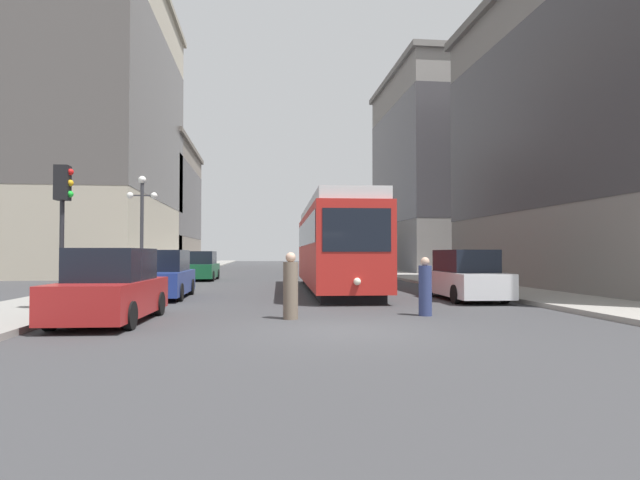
# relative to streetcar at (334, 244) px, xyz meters

# --- Properties ---
(ground_plane) EXTENTS (200.00, 200.00, 0.00)m
(ground_plane) POSITION_rel_streetcar_xyz_m (-1.42, -11.91, -2.10)
(ground_plane) COLOR #38383A
(sidewalk_left) EXTENTS (3.32, 120.00, 0.15)m
(sidewalk_left) POSITION_rel_streetcar_xyz_m (-9.92, 28.09, -2.03)
(sidewalk_left) COLOR gray
(sidewalk_left) RESTS_ON ground
(sidewalk_right) EXTENTS (3.32, 120.00, 0.15)m
(sidewalk_right) POSITION_rel_streetcar_xyz_m (7.09, 28.09, -2.03)
(sidewalk_right) COLOR gray
(sidewalk_right) RESTS_ON ground
(streetcar) EXTENTS (3.11, 14.13, 3.89)m
(streetcar) POSITION_rel_streetcar_xyz_m (0.00, 0.00, 0.00)
(streetcar) COLOR black
(streetcar) RESTS_ON ground
(transit_bus) EXTENTS (2.91, 12.38, 3.45)m
(transit_bus) POSITION_rel_streetcar_xyz_m (3.58, 17.36, -0.15)
(transit_bus) COLOR black
(transit_bus) RESTS_ON ground
(parked_car_left_near) EXTENTS (1.99, 4.39, 1.82)m
(parked_car_left_near) POSITION_rel_streetcar_xyz_m (-6.96, 9.90, -1.26)
(parked_car_left_near) COLOR black
(parked_car_left_near) RESTS_ON ground
(parked_car_left_mid) EXTENTS (1.89, 4.79, 1.82)m
(parked_car_left_mid) POSITION_rel_streetcar_xyz_m (-6.96, -2.96, -1.26)
(parked_car_left_mid) COLOR black
(parked_car_left_mid) RESTS_ON ground
(parked_car_right_far) EXTENTS (2.02, 5.04, 1.82)m
(parked_car_right_far) POSITION_rel_streetcar_xyz_m (4.12, -4.91, -1.26)
(parked_car_right_far) COLOR black
(parked_car_right_far) RESTS_ON ground
(parked_car_left_far) EXTENTS (2.04, 4.46, 1.82)m
(parked_car_left_far) POSITION_rel_streetcar_xyz_m (-6.96, -9.86, -1.26)
(parked_car_left_far) COLOR black
(parked_car_left_far) RESTS_ON ground
(pedestrian_crossing_near) EXTENTS (0.36, 0.36, 1.59)m
(pedestrian_crossing_near) POSITION_rel_streetcar_xyz_m (1.15, -9.50, -1.36)
(pedestrian_crossing_near) COLOR navy
(pedestrian_crossing_near) RESTS_ON ground
(pedestrian_crossing_far) EXTENTS (0.39, 0.39, 1.72)m
(pedestrian_crossing_far) POSITION_rel_streetcar_xyz_m (-2.53, -9.80, -1.30)
(pedestrian_crossing_far) COLOR #6B5B4C
(pedestrian_crossing_far) RESTS_ON ground
(traffic_light_near_left) EXTENTS (0.47, 0.36, 3.94)m
(traffic_light_near_left) POSITION_rel_streetcar_xyz_m (-8.65, -8.43, 1.08)
(traffic_light_near_left) COLOR #232328
(traffic_light_near_left) RESTS_ON sidewalk_left
(lamp_post_left_near) EXTENTS (1.41, 0.36, 5.20)m
(lamp_post_left_near) POSITION_rel_streetcar_xyz_m (-8.86, 2.00, 1.49)
(lamp_post_left_near) COLOR #333338
(lamp_post_left_near) RESTS_ON sidewalk_left
(building_left_corner) EXTENTS (14.54, 23.50, 24.40)m
(building_left_corner) POSITION_rel_streetcar_xyz_m (-18.55, 21.90, 10.46)
(building_left_corner) COLOR #B2A893
(building_left_corner) RESTS_ON ground
(building_left_midblock) EXTENTS (13.73, 20.46, 14.72)m
(building_left_midblock) POSITION_rel_streetcar_xyz_m (-18.15, 40.99, 5.44)
(building_left_midblock) COLOR slate
(building_left_midblock) RESTS_ON ground
(building_right_midblock) EXTENTS (12.96, 16.32, 18.35)m
(building_right_midblock) POSITION_rel_streetcar_xyz_m (14.92, 23.60, 7.33)
(building_right_midblock) COLOR gray
(building_right_midblock) RESTS_ON ground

